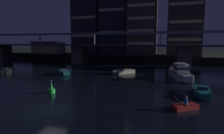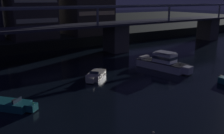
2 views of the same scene
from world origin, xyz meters
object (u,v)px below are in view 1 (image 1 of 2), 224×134
(tower_west_low, at_px, (88,10))
(tower_central, at_px, (143,25))
(river_bridge, at_px, (128,50))
(waterfront_pavilion, at_px, (48,48))
(speedboat_near_right, at_px, (202,92))
(tower_west_tall, at_px, (115,1))
(speedboat_mid_center, at_px, (5,72))
(speedboat_mid_left, at_px, (64,72))
(tower_east_tall, at_px, (184,15))
(speedboat_near_center, at_px, (124,72))
(dinghy_with_paddler, at_px, (185,106))
(channel_buoy, at_px, (51,90))
(cabin_cruiser_near_left, at_px, (180,72))

(tower_west_low, relative_size, tower_central, 1.66)
(river_bridge, distance_m, tower_central, 17.05)
(waterfront_pavilion, relative_size, speedboat_near_right, 2.37)
(tower_west_tall, distance_m, speedboat_mid_center, 47.29)
(speedboat_mid_left, bearing_deg, tower_east_tall, 51.05)
(speedboat_near_center, xyz_separation_m, dinghy_with_paddler, (10.53, -18.82, -0.14))
(speedboat_near_right, bearing_deg, channel_buoy, -165.41)
(dinghy_with_paddler, bearing_deg, tower_west_low, 123.24)
(speedboat_near_center, relative_size, speedboat_mid_left, 0.99)
(tower_west_low, height_order, speedboat_mid_left, tower_west_low)
(river_bridge, height_order, dinghy_with_paddler, river_bridge)
(tower_east_tall, relative_size, channel_buoy, 15.32)
(river_bridge, height_order, speedboat_near_center, river_bridge)
(tower_west_tall, distance_m, speedboat_near_center, 40.65)
(speedboat_near_center, relative_size, dinghy_with_paddler, 1.63)
(cabin_cruiser_near_left, bearing_deg, speedboat_near_center, 171.04)
(tower_west_tall, distance_m, speedboat_near_right, 55.74)
(river_bridge, bearing_deg, cabin_cruiser_near_left, -49.40)
(tower_west_low, height_order, cabin_cruiser_near_left, tower_west_low)
(tower_east_tall, xyz_separation_m, speedboat_mid_left, (-25.61, -31.68, -15.12))
(speedboat_near_right, xyz_separation_m, speedboat_mid_left, (-25.13, 8.62, 0.00))
(tower_west_low, relative_size, speedboat_mid_left, 7.65)
(tower_central, height_order, cabin_cruiser_near_left, tower_central)
(tower_east_tall, xyz_separation_m, speedboat_mid_center, (-37.81, -34.94, -15.12))
(river_bridge, height_order, speedboat_near_right, river_bridge)
(tower_west_low, distance_m, tower_east_tall, 36.14)
(tower_west_tall, bearing_deg, tower_central, -18.54)
(tower_central, bearing_deg, speedboat_mid_center, -123.98)
(tower_west_tall, distance_m, cabin_cruiser_near_left, 45.98)
(tower_central, relative_size, speedboat_mid_left, 4.62)
(river_bridge, height_order, tower_east_tall, tower_east_tall)
(waterfront_pavilion, distance_m, dinghy_with_paddler, 65.40)
(tower_west_low, xyz_separation_m, cabin_cruiser_near_left, (33.35, -32.90, -18.43))
(tower_west_low, relative_size, waterfront_pavilion, 2.81)
(cabin_cruiser_near_left, relative_size, speedboat_mid_center, 1.94)
(river_bridge, bearing_deg, tower_central, 81.65)
(tower_east_tall, relative_size, cabin_cruiser_near_left, 2.88)
(tower_east_tall, bearing_deg, waterfront_pavilion, -178.00)
(speedboat_near_center, xyz_separation_m, speedboat_mid_center, (-24.28, -7.48, 0.00))
(speedboat_mid_left, distance_m, channel_buoy, 14.93)
(waterfront_pavilion, xyz_separation_m, speedboat_near_center, (37.20, -25.69, -4.02))
(tower_west_tall, bearing_deg, dinghy_with_paddler, -66.96)
(waterfront_pavilion, xyz_separation_m, dinghy_with_paddler, (47.73, -44.52, -4.16))
(cabin_cruiser_near_left, bearing_deg, speedboat_mid_left, -173.95)
(tower_west_low, height_order, speedboat_near_center, tower_west_low)
(tower_central, bearing_deg, dinghy_with_paddler, -77.44)
(tower_east_tall, relative_size, speedboat_mid_left, 5.91)
(speedboat_near_right, height_order, speedboat_mid_left, same)
(tower_central, height_order, dinghy_with_paddler, tower_central)
(tower_east_tall, xyz_separation_m, dinghy_with_paddler, (-2.99, -46.29, -15.26))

